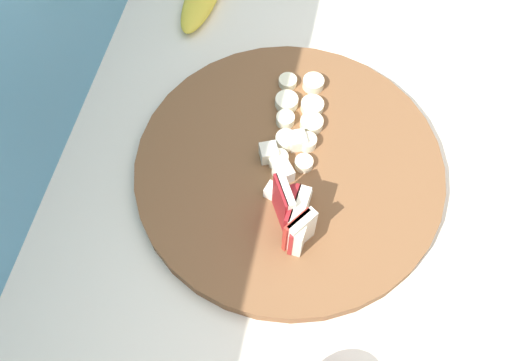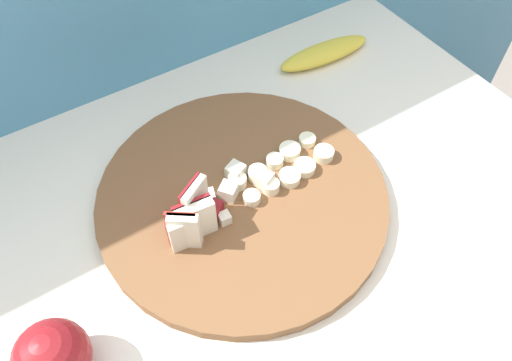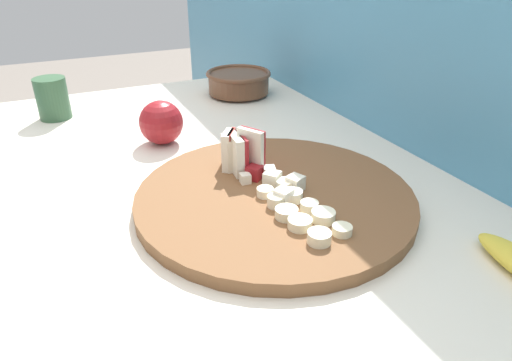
# 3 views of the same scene
# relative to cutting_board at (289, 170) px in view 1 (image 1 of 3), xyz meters

# --- Properties ---
(tiled_countertop) EXTENTS (1.11, 0.72, 0.88)m
(tiled_countertop) POSITION_rel_cutting_board_xyz_m (-0.10, -0.07, -0.44)
(tiled_countertop) COLOR silver
(tiled_countertop) RESTS_ON ground
(tile_backsplash) EXTENTS (2.40, 0.04, 1.42)m
(tile_backsplash) POSITION_rel_cutting_board_xyz_m (-0.10, 0.31, -0.17)
(tile_backsplash) COLOR #4C8EB2
(tile_backsplash) RESTS_ON ground
(cutting_board) EXTENTS (0.38, 0.38, 0.02)m
(cutting_board) POSITION_rel_cutting_board_xyz_m (0.00, 0.00, 0.00)
(cutting_board) COLOR brown
(cutting_board) RESTS_ON tiled_countertop
(apple_wedge_fan) EXTENTS (0.07, 0.06, 0.07)m
(apple_wedge_fan) POSITION_rel_cutting_board_xyz_m (-0.08, -0.02, 0.04)
(apple_wedge_fan) COLOR #B22D23
(apple_wedge_fan) RESTS_ON cutting_board
(apple_dice_pile) EXTENTS (0.11, 0.08, 0.02)m
(apple_dice_pile) POSITION_rel_cutting_board_xyz_m (-0.01, 0.01, 0.02)
(apple_dice_pile) COLOR #EFE5CC
(apple_dice_pile) RESTS_ON cutting_board
(banana_slice_rows) EXTENTS (0.15, 0.07, 0.02)m
(banana_slice_rows) POSITION_rel_cutting_board_xyz_m (0.07, 0.00, 0.02)
(banana_slice_rows) COLOR #F4EAC6
(banana_slice_rows) RESTS_ON cutting_board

